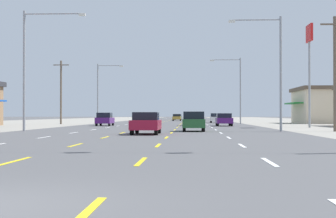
{
  "coord_description": "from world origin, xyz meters",
  "views": [
    {
      "loc": [
        3.11,
        -7.14,
        1.29
      ],
      "look_at": [
        -0.87,
        83.78,
        2.32
      ],
      "focal_mm": 55.29,
      "sensor_mm": 36.0,
      "label": 1
    }
  ],
  "objects": [
    {
      "name": "sedan_center_turn_nearest",
      "position": [
        0.17,
        26.99,
        0.76
      ],
      "size": [
        1.8,
        4.5,
        1.46
      ],
      "color": "maroon",
      "rests_on": "ground"
    },
    {
      "name": "streetlight_left_row_1",
      "position": [
        -9.75,
        66.12,
        5.0
      ],
      "size": [
        3.74,
        0.26,
        8.59
      ],
      "color": "gray",
      "rests_on": "ground"
    },
    {
      "name": "ground_plane",
      "position": [
        0.0,
        66.0,
        0.0
      ],
      "size": [
        572.0,
        572.0,
        0.0
      ],
      "primitive_type": "plane",
      "color": "#4C4C4F"
    },
    {
      "name": "utility_pole_right_row_0",
      "position": [
        14.27,
        33.25,
        4.64
      ],
      "size": [
        2.2,
        0.26,
        8.9
      ],
      "color": "brown",
      "rests_on": "ground"
    },
    {
      "name": "streetlight_right_row_0",
      "position": [
        9.7,
        33.44,
        5.25
      ],
      "size": [
        4.16,
        0.26,
        8.98
      ],
      "color": "gray",
      "rests_on": "ground"
    },
    {
      "name": "sedan_center_turn_distant_a",
      "position": [
        -0.13,
        126.57,
        0.76
      ],
      "size": [
        1.8,
        4.5,
        1.46
      ],
      "color": "#235B2D",
      "rests_on": "ground"
    },
    {
      "name": "sedan_far_right_mid",
      "position": [
        6.96,
        52.61,
        0.76
      ],
      "size": [
        1.8,
        4.5,
        1.46
      ],
      "color": "#4C196B",
      "rests_on": "ground"
    },
    {
      "name": "hatchback_inner_right_near",
      "position": [
        3.36,
        33.23,
        0.78
      ],
      "size": [
        1.72,
        3.9,
        1.54
      ],
      "color": "#235B2D",
      "rests_on": "ground"
    },
    {
      "name": "pole_sign_right_row_1",
      "position": [
        15.1,
        45.47,
        7.91
      ],
      "size": [
        0.24,
        2.23,
        10.4
      ],
      "color": "gray",
      "rests_on": "ground"
    },
    {
      "name": "utility_pole_left_row_1",
      "position": [
        -14.82,
        63.57,
        4.59
      ],
      "size": [
        2.2,
        0.26,
        8.8
      ],
      "color": "brown",
      "rests_on": "ground"
    },
    {
      "name": "streetlight_right_row_1",
      "position": [
        9.68,
        66.12,
        5.46
      ],
      "size": [
        4.37,
        0.26,
        9.35
      ],
      "color": "gray",
      "rests_on": "ground"
    },
    {
      "name": "streetlight_left_row_0",
      "position": [
        -9.58,
        33.44,
        5.67
      ],
      "size": [
        5.02,
        0.26,
        9.59
      ],
      "color": "gray",
      "rests_on": "ground"
    },
    {
      "name": "storefront_right_row_2",
      "position": [
        23.48,
        71.92,
        2.75
      ],
      "size": [
        9.87,
        11.38,
        5.44
      ],
      "color": "beige",
      "rests_on": "ground"
    },
    {
      "name": "hatchback_inner_right_far",
      "position": [
        3.33,
        54.52,
        0.78
      ],
      "size": [
        1.72,
        3.9,
        1.54
      ],
      "color": "navy",
      "rests_on": "ground"
    },
    {
      "name": "signal_span_wire",
      "position": [
        0.24,
        11.59,
        4.92
      ],
      "size": [
        25.4,
        0.53,
        8.72
      ],
      "color": "brown",
      "rests_on": "ground"
    },
    {
      "name": "sedan_center_turn_farthest",
      "position": [
        0.14,
        103.98,
        0.76
      ],
      "size": [
        1.8,
        4.5,
        1.46
      ],
      "color": "#B28C33",
      "rests_on": "ground"
    },
    {
      "name": "hatchback_far_right_farther",
      "position": [
        7.16,
        77.06,
        0.78
      ],
      "size": [
        1.72,
        3.9,
        1.54
      ],
      "color": "white",
      "rests_on": "ground"
    },
    {
      "name": "lane_markings",
      "position": [
        0.0,
        104.5,
        0.01
      ],
      "size": [
        10.64,
        227.6,
        0.01
      ],
      "color": "white",
      "rests_on": "ground"
    },
    {
      "name": "hatchback_far_left_midfar",
      "position": [
        -6.96,
        53.12,
        0.78
      ],
      "size": [
        1.72,
        3.9,
        1.54
      ],
      "color": "#4C196B",
      "rests_on": "ground"
    }
  ]
}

